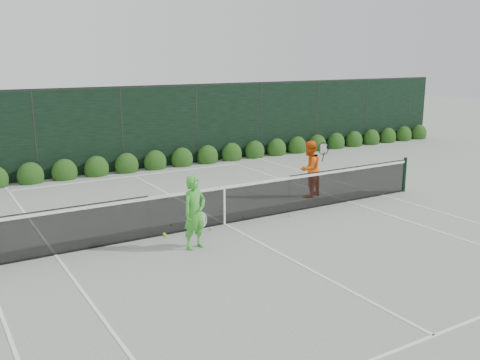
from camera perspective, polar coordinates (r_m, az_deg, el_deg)
ground at (r=13.43m, az=-1.67°, el=-4.73°), size 80.00×80.00×0.00m
tennis_net at (r=13.27m, az=-1.77°, el=-2.56°), size 12.90×0.10×1.07m
player_woman at (r=11.61m, az=-4.87°, el=-3.49°), size 0.69×0.53×1.62m
player_man at (r=15.95m, az=7.40°, el=1.18°), size 0.98×0.87×1.68m
court_lines at (r=13.43m, az=-1.67°, el=-4.70°), size 11.03×23.83×0.01m
windscreen_fence at (r=10.83m, az=5.38°, el=-0.85°), size 32.00×21.07×3.06m
hedge_row at (r=19.72m, az=-11.99°, el=1.49°), size 31.66×0.65×0.94m
tennis_balls at (r=13.40m, az=-3.08°, el=-4.63°), size 3.51×1.35×0.07m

